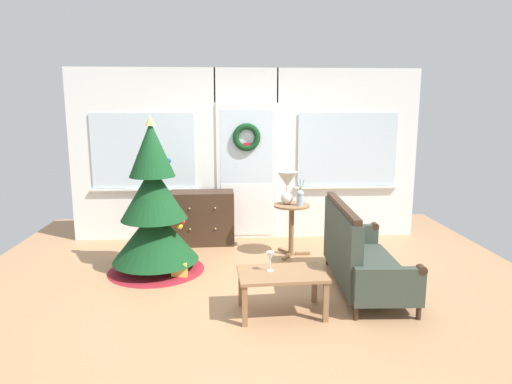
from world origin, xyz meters
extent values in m
plane|color=#AD7F56|center=(0.00, 0.00, 0.00)|extent=(6.76, 6.76, 0.00)
cube|color=white|center=(-1.52, 2.09, 1.27)|extent=(2.15, 0.08, 2.55)
cube|color=white|center=(1.52, 2.09, 1.27)|extent=(2.15, 0.08, 2.55)
cube|color=white|center=(0.00, 2.09, 2.30)|extent=(0.94, 0.08, 0.50)
cube|color=silver|center=(0.00, 2.05, 1.02)|extent=(0.90, 0.05, 2.05)
cube|color=white|center=(0.00, 2.03, 0.45)|extent=(0.78, 0.02, 0.80)
cube|color=silver|center=(0.00, 2.03, 1.40)|extent=(0.78, 0.01, 1.10)
cube|color=silver|center=(-1.52, 2.03, 1.35)|extent=(1.50, 0.01, 1.10)
cube|color=silver|center=(1.52, 2.03, 1.35)|extent=(1.50, 0.01, 1.10)
cube|color=silver|center=(-1.52, 2.02, 0.78)|extent=(1.59, 0.06, 0.03)
cube|color=silver|center=(1.52, 2.02, 0.78)|extent=(1.59, 0.06, 0.03)
torus|color=#123B1B|center=(0.00, 1.99, 1.55)|extent=(0.41, 0.09, 0.41)
cube|color=red|center=(0.00, 1.97, 1.42)|extent=(0.10, 0.02, 0.10)
cylinder|color=#4C331E|center=(-1.18, 0.71, 0.10)|extent=(0.10, 0.10, 0.21)
cone|color=maroon|center=(-1.18, 0.71, 0.05)|extent=(1.18, 1.18, 0.10)
cone|color=#14421E|center=(-1.18, 0.71, 0.46)|extent=(1.05, 1.05, 0.65)
cone|color=#14421E|center=(-1.18, 0.71, 0.98)|extent=(0.79, 0.79, 0.65)
cone|color=#14421E|center=(-1.18, 0.71, 1.50)|extent=(0.54, 0.54, 0.65)
cone|color=#E0BC4C|center=(-1.18, 0.71, 1.83)|extent=(0.12, 0.12, 0.12)
sphere|color=red|center=(-0.86, 0.95, 0.61)|extent=(0.08, 0.08, 0.08)
sphere|color=gold|center=(-1.35, 0.81, 1.40)|extent=(0.06, 0.06, 0.06)
sphere|color=silver|center=(-1.20, 1.09, 0.46)|extent=(0.06, 0.06, 0.06)
sphere|color=#264CB2|center=(-0.99, 0.79, 1.35)|extent=(0.06, 0.06, 0.06)
sphere|color=red|center=(-0.83, 0.59, 0.64)|extent=(0.07, 0.07, 0.07)
sphere|color=gold|center=(-0.86, 0.57, 0.59)|extent=(0.07, 0.07, 0.07)
cube|color=#3D281C|center=(-0.65, 1.79, 0.39)|extent=(0.91, 0.44, 0.78)
sphere|color=tan|center=(-0.83, 1.56, 0.58)|extent=(0.03, 0.03, 0.03)
sphere|color=tan|center=(-0.47, 1.57, 0.58)|extent=(0.03, 0.03, 0.03)
sphere|color=tan|center=(-0.83, 1.56, 0.28)|extent=(0.03, 0.03, 0.03)
sphere|color=tan|center=(-0.47, 1.57, 0.28)|extent=(0.03, 0.03, 0.03)
cylinder|color=#3D281C|center=(1.52, -0.77, 0.07)|extent=(0.05, 0.05, 0.14)
cylinder|color=#3D281C|center=(1.58, 0.75, 0.07)|extent=(0.05, 0.05, 0.14)
cylinder|color=#3D281C|center=(0.92, -0.75, 0.07)|extent=(0.05, 0.05, 0.14)
cylinder|color=#3D281C|center=(0.98, 0.78, 0.07)|extent=(0.05, 0.05, 0.14)
cube|color=#384238|center=(1.25, 0.00, 0.21)|extent=(0.78, 1.50, 0.14)
cube|color=#384238|center=(0.95, 0.01, 0.59)|extent=(0.18, 1.47, 0.62)
cube|color=#3D281C|center=(0.95, 0.01, 0.93)|extent=(0.14, 1.44, 0.06)
cube|color=#384238|center=(1.22, -0.78, 0.33)|extent=(0.67, 0.12, 0.38)
cylinder|color=#3D281C|center=(1.51, -0.79, 0.50)|extent=(0.09, 0.09, 0.09)
cube|color=#384238|center=(1.28, 0.78, 0.33)|extent=(0.67, 0.12, 0.38)
cylinder|color=#3D281C|center=(1.58, 0.77, 0.50)|extent=(0.09, 0.09, 0.09)
cylinder|color=#8E6642|center=(0.57, 1.17, 0.69)|extent=(0.48, 0.48, 0.02)
cylinder|color=#8E6642|center=(0.57, 1.17, 0.34)|extent=(0.07, 0.07, 0.68)
cube|color=#8E6642|center=(0.73, 1.17, 0.02)|extent=(0.20, 0.05, 0.04)
cube|color=#8E6642|center=(0.49, 1.31, 0.02)|extent=(0.14, 0.20, 0.04)
cube|color=#8E6642|center=(0.49, 1.04, 0.02)|extent=(0.14, 0.20, 0.04)
sphere|color=silver|center=(0.51, 1.21, 0.78)|extent=(0.16, 0.16, 0.16)
cylinder|color=silver|center=(0.51, 1.21, 0.91)|extent=(0.02, 0.02, 0.06)
cone|color=silver|center=(0.51, 1.21, 1.04)|extent=(0.28, 0.28, 0.20)
cylinder|color=#99ADBC|center=(0.67, 1.11, 0.78)|extent=(0.09, 0.09, 0.16)
sphere|color=#99ADBC|center=(0.67, 1.11, 0.86)|extent=(0.10, 0.10, 0.10)
cylinder|color=#4C7042|center=(0.65, 1.11, 0.96)|extent=(0.07, 0.01, 0.17)
cylinder|color=#4C7042|center=(0.67, 1.11, 0.96)|extent=(0.01, 0.01, 0.18)
cylinder|color=#4C7042|center=(0.69, 1.11, 0.96)|extent=(0.07, 0.01, 0.17)
cube|color=#8E6642|center=(0.23, -0.57, 0.41)|extent=(0.87, 0.56, 0.03)
cube|color=#8E6642|center=(-0.14, -0.81, 0.20)|extent=(0.05, 0.05, 0.39)
cube|color=#8E6642|center=(0.62, -0.76, 0.20)|extent=(0.05, 0.05, 0.39)
cube|color=#8E6642|center=(-0.16, -0.37, 0.20)|extent=(0.05, 0.05, 0.39)
cube|color=#8E6642|center=(0.60, -0.33, 0.20)|extent=(0.05, 0.05, 0.39)
cylinder|color=silver|center=(0.12, -0.53, 0.42)|extent=(0.06, 0.06, 0.01)
cylinder|color=silver|center=(0.12, -0.53, 0.48)|extent=(0.01, 0.01, 0.10)
cone|color=silver|center=(0.12, -0.53, 0.57)|extent=(0.08, 0.08, 0.09)
cube|color=#D8C64C|center=(-0.86, 0.47, 0.09)|extent=(0.18, 0.17, 0.18)
camera|label=1|loc=(-0.27, -4.64, 1.98)|focal=31.48mm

